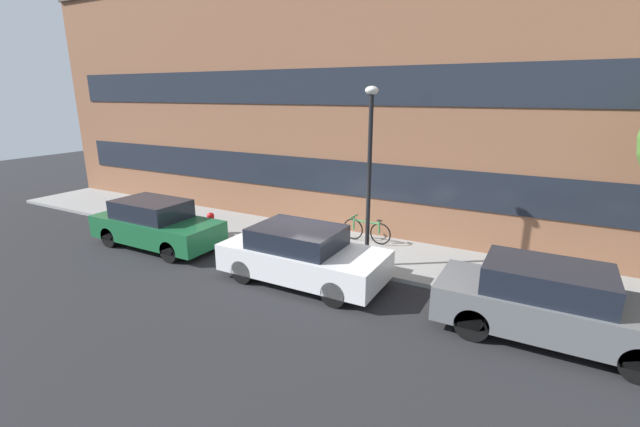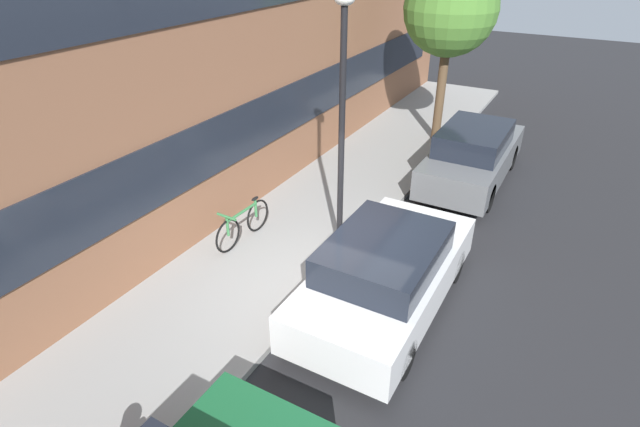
% 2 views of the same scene
% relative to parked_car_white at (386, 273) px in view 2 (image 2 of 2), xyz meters
% --- Properties ---
extents(ground_plane, '(56.00, 56.00, 0.00)m').
position_rel_parked_car_white_xyz_m(ground_plane, '(-0.29, 1.05, -0.68)').
color(ground_plane, '#232326').
extents(sidewalk_strip, '(28.00, 2.83, 0.11)m').
position_rel_parked_car_white_xyz_m(sidewalk_strip, '(-0.29, 2.46, -0.63)').
color(sidewalk_strip, gray).
rests_on(sidewalk_strip, ground_plane).
extents(rowhouse_facade, '(28.00, 1.02, 8.52)m').
position_rel_parked_car_white_xyz_m(rowhouse_facade, '(-0.29, 4.32, 3.58)').
color(rowhouse_facade, brown).
rests_on(rowhouse_facade, ground_plane).
extents(parked_car_white, '(4.04, 1.78, 1.38)m').
position_rel_parked_car_white_xyz_m(parked_car_white, '(0.00, 0.00, 0.00)').
color(parked_car_white, silver).
rests_on(parked_car_white, ground_plane).
extents(parked_car_grey, '(4.17, 1.62, 1.46)m').
position_rel_parked_car_white_xyz_m(parked_car_grey, '(5.40, 0.00, 0.04)').
color(parked_car_grey, slate).
rests_on(parked_car_grey, ground_plane).
extents(bicycle, '(1.58, 0.44, 0.76)m').
position_rel_parked_car_white_xyz_m(bicycle, '(0.38, 3.14, -0.19)').
color(bicycle, black).
rests_on(bicycle, sidewalk_strip).
extents(street_tree, '(2.46, 2.46, 4.81)m').
position_rel_parked_car_white_xyz_m(street_tree, '(7.63, 1.59, 2.98)').
color(street_tree, brown).
rests_on(street_tree, sidewalk_strip).
extents(lamp_post, '(0.32, 0.32, 4.54)m').
position_rel_parked_car_white_xyz_m(lamp_post, '(1.12, 1.41, 2.23)').
color(lamp_post, black).
rests_on(lamp_post, sidewalk_strip).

